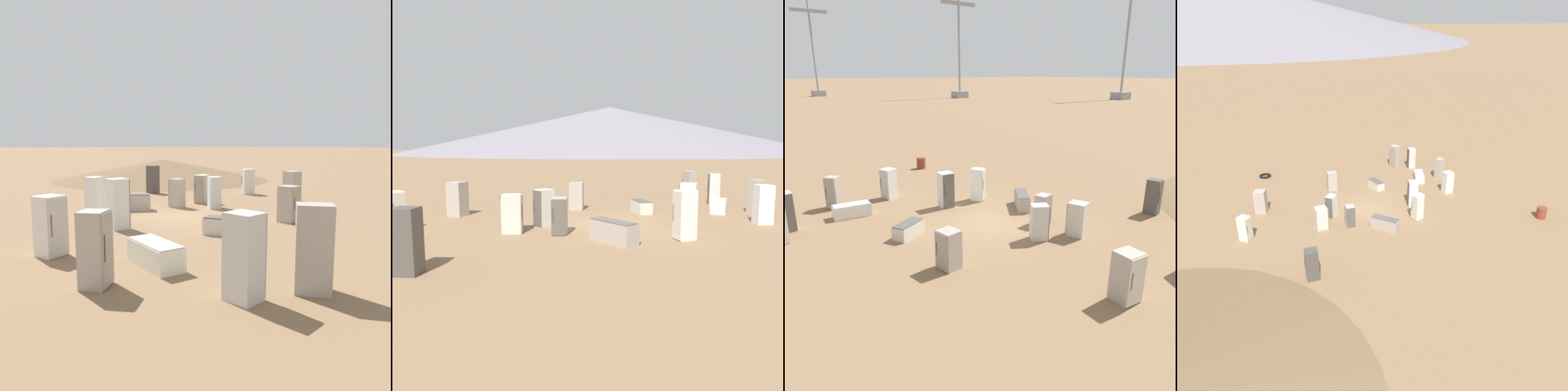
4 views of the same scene
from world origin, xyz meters
TOP-DOWN VIEW (x-y plane):
  - ground_plane at (0.00, 0.00)m, footprint 1000.00×1000.00m
  - mountain_ridge_0 at (201.14, 39.07)m, footprint 227.39×227.39m
  - discarded_fridge_0 at (4.81, -4.73)m, footprint 1.87×0.95m
  - discarded_fridge_1 at (3.80, 2.60)m, footprint 0.80×0.80m
  - discarded_fridge_2 at (0.30, -3.14)m, footprint 0.73×0.72m
  - discarded_fridge_3 at (-2.81, -0.63)m, footprint 1.57×1.88m
  - discarded_fridge_4 at (-2.07, 1.59)m, footprint 0.75×0.68m
  - discarded_fridge_5 at (-2.23, 3.47)m, footprint 0.82×0.92m
  - discarded_fridge_6 at (-3.02, 8.15)m, footprint 0.83×0.86m
  - discarded_fridge_7 at (8.42, -3.29)m, footprint 0.94×0.92m
  - discarded_fridge_8 at (-0.63, 2.77)m, footprint 0.91×0.85m
  - discarded_fridge_9 at (7.74, -4.69)m, footprint 0.68×0.67m
  - discarded_fridge_10 at (3.65, -0.89)m, footprint 1.64×1.25m
  - discarded_fridge_11 at (-1.72, -3.03)m, footprint 0.85×0.89m
  - discarded_fridge_12 at (-7.45, 3.98)m, footprint 0.69×0.76m
  - discarded_fridge_13 at (2.11, -6.33)m, footprint 0.84×0.83m
  - discarded_fridge_14 at (0.54, 7.66)m, footprint 0.81×0.82m
  - discarded_fridge_15 at (5.11, -6.53)m, footprint 0.85×0.85m
  - scrap_tire at (7.11, 8.26)m, footprint 0.98×0.98m

SIDE VIEW (x-z plane):
  - ground_plane at x=0.00m, z-range 0.00..0.00m
  - scrap_tire at x=7.11m, z-range 0.00..0.19m
  - discarded_fridge_10 at x=3.65m, z-range 0.00..0.62m
  - discarded_fridge_0 at x=4.81m, z-range 0.00..0.64m
  - discarded_fridge_3 at x=-2.81m, z-range 0.00..0.78m
  - discarded_fridge_4 at x=-2.07m, z-range 0.00..1.42m
  - discarded_fridge_1 at x=3.80m, z-range 0.00..1.46m
  - discarded_fridge_5 at x=-2.23m, z-range 0.00..1.51m
  - discarded_fridge_8 at x=-0.63m, z-range 0.00..1.55m
  - discarded_fridge_6 at x=-3.02m, z-range 0.00..1.58m
  - discarded_fridge_14 at x=0.54m, z-range 0.00..1.65m
  - discarded_fridge_15 at x=5.11m, z-range 0.00..1.69m
  - discarded_fridge_13 at x=2.11m, z-range 0.00..1.70m
  - discarded_fridge_12 at x=-7.45m, z-range 0.00..1.77m
  - discarded_fridge_9 at x=7.74m, z-range 0.00..1.78m
  - discarded_fridge_11 at x=-1.72m, z-range 0.00..1.80m
  - discarded_fridge_2 at x=0.30m, z-range 0.00..1.87m
  - discarded_fridge_7 at x=8.42m, z-range 0.00..1.88m
  - mountain_ridge_0 at x=201.14m, z-range 0.00..26.19m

